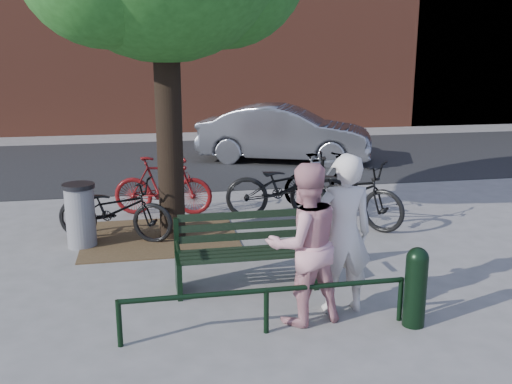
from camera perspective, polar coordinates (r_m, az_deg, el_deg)
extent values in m
plane|color=gray|center=(7.26, -0.97, -9.51)|extent=(90.00, 90.00, 0.00)
cube|color=brown|center=(9.22, -9.53, -4.43)|extent=(2.40, 2.00, 0.02)
cube|color=black|center=(15.37, -6.51, 3.10)|extent=(40.00, 7.00, 0.01)
cube|color=black|center=(7.09, -7.75, -8.28)|extent=(0.06, 0.52, 0.45)
cube|color=black|center=(7.15, -7.98, -4.28)|extent=(0.06, 0.06, 0.44)
cylinder|color=black|center=(6.85, -7.81, -5.45)|extent=(0.04, 0.36, 0.04)
cube|color=black|center=(7.36, 5.54, -7.36)|extent=(0.06, 0.52, 0.45)
cube|color=black|center=(7.41, 5.11, -3.53)|extent=(0.06, 0.06, 0.44)
cylinder|color=black|center=(7.13, 5.84, -4.62)|extent=(0.04, 0.36, 0.04)
cube|color=black|center=(7.09, -0.98, -6.18)|extent=(1.64, 0.46, 0.04)
cube|color=black|center=(7.21, -1.31, -3.39)|extent=(1.64, 0.03, 0.47)
cylinder|color=black|center=(5.99, -13.52, -12.66)|extent=(0.06, 0.06, 0.50)
cylinder|color=black|center=(6.09, 1.03, -11.79)|extent=(0.06, 0.06, 0.50)
cylinder|color=black|center=(6.54, 14.22, -10.34)|extent=(0.06, 0.06, 0.50)
cylinder|color=black|center=(5.99, 1.04, -9.81)|extent=(3.00, 0.06, 0.06)
cylinder|color=black|center=(8.82, -8.72, 7.36)|extent=(0.40, 0.40, 3.80)
imported|color=silver|center=(6.42, 8.70, -4.17)|extent=(0.68, 0.46, 1.82)
imported|color=#D08F96|center=(6.13, 4.82, -5.19)|extent=(0.97, 0.82, 1.77)
cylinder|color=black|center=(6.42, 15.63, -9.61)|extent=(0.24, 0.24, 0.77)
sphere|color=black|center=(6.27, 15.86, -6.40)|extent=(0.24, 0.24, 0.24)
cylinder|color=gray|center=(8.96, -17.13, -2.45)|extent=(0.43, 0.43, 0.91)
cylinder|color=black|center=(8.84, -17.36, 0.58)|extent=(0.48, 0.48, 0.06)
imported|color=black|center=(9.10, -13.97, -1.73)|extent=(1.99, 1.30, 0.99)
imported|color=#5B0D0E|center=(10.35, -9.28, 0.60)|extent=(1.83, 0.85, 1.06)
imported|color=black|center=(9.99, 3.24, 0.57)|extent=(2.30, 1.16, 1.15)
imported|color=gray|center=(11.08, 6.66, 1.42)|extent=(1.72, 0.83, 1.00)
imported|color=black|center=(9.70, 8.87, -0.09)|extent=(2.02, 2.05, 1.12)
imported|color=slate|center=(15.15, 2.89, 5.84)|extent=(4.79, 3.17, 1.49)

